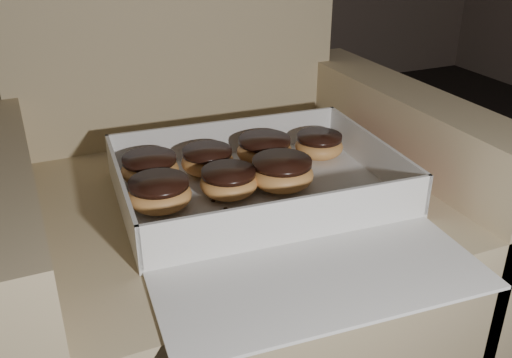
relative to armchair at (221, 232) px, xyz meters
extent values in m
cube|color=tan|center=(0.00, -0.04, -0.08)|extent=(0.65, 0.65, 0.38)
cube|color=tan|center=(0.00, 0.25, 0.35)|extent=(0.65, 0.13, 0.47)
cube|color=tan|center=(-0.35, -0.04, -0.01)|extent=(0.11, 0.65, 0.50)
cube|color=tan|center=(0.35, -0.04, -0.01)|extent=(0.11, 0.65, 0.50)
cube|color=silver|center=(0.03, -0.08, 0.12)|extent=(0.46, 0.36, 0.01)
cube|color=silver|center=(0.04, 0.07, 0.15)|extent=(0.43, 0.04, 0.07)
cube|color=silver|center=(0.02, -0.24, 0.15)|extent=(0.43, 0.04, 0.07)
cube|color=silver|center=(-0.18, -0.07, 0.15)|extent=(0.03, 0.33, 0.07)
cube|color=silver|center=(0.25, -0.10, 0.15)|extent=(0.03, 0.33, 0.07)
cube|color=#D4556B|center=(0.25, -0.10, 0.15)|extent=(0.02, 0.32, 0.06)
cube|color=silver|center=(0.01, -0.34, 0.11)|extent=(0.44, 0.21, 0.01)
ellipsoid|color=#E1954E|center=(-0.02, -0.09, 0.14)|extent=(0.09, 0.09, 0.04)
cylinder|color=black|center=(-0.02, -0.09, 0.16)|extent=(0.09, 0.09, 0.01)
ellipsoid|color=#E1954E|center=(-0.12, 0.01, 0.14)|extent=(0.10, 0.10, 0.05)
cylinder|color=black|center=(-0.12, 0.01, 0.16)|extent=(0.09, 0.09, 0.01)
ellipsoid|color=#E1954E|center=(-0.02, 0.01, 0.14)|extent=(0.09, 0.09, 0.04)
cylinder|color=black|center=(-0.02, 0.01, 0.16)|extent=(0.08, 0.08, 0.01)
ellipsoid|color=#E1954E|center=(0.09, 0.00, 0.14)|extent=(0.10, 0.10, 0.05)
cylinder|color=black|center=(0.09, 0.00, 0.16)|extent=(0.09, 0.09, 0.01)
ellipsoid|color=#E1954E|center=(0.07, -0.10, 0.14)|extent=(0.10, 0.10, 0.05)
cylinder|color=black|center=(0.07, -0.10, 0.17)|extent=(0.10, 0.10, 0.01)
ellipsoid|color=#E1954E|center=(-0.13, -0.08, 0.14)|extent=(0.10, 0.10, 0.05)
cylinder|color=black|center=(-0.13, -0.08, 0.16)|extent=(0.09, 0.09, 0.01)
ellipsoid|color=#E1954E|center=(0.19, -0.01, 0.14)|extent=(0.09, 0.09, 0.04)
cylinder|color=black|center=(0.19, -0.01, 0.16)|extent=(0.08, 0.08, 0.01)
ellipsoid|color=black|center=(-0.04, -0.13, 0.12)|extent=(0.01, 0.01, 0.00)
ellipsoid|color=black|center=(0.22, -0.23, 0.12)|extent=(0.01, 0.01, 0.00)
ellipsoid|color=black|center=(-0.05, -0.10, 0.12)|extent=(0.01, 0.01, 0.00)
ellipsoid|color=black|center=(0.17, -0.15, 0.12)|extent=(0.01, 0.01, 0.00)
camera|label=1|loc=(-0.30, -0.84, 0.55)|focal=40.00mm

